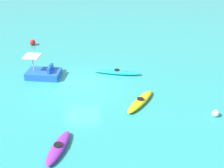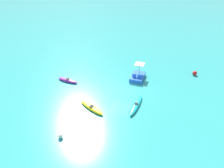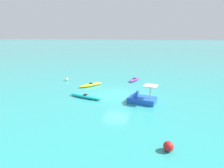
{
  "view_description": "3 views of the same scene",
  "coord_description": "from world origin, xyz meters",
  "px_view_note": "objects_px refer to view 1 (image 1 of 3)",
  "views": [
    {
      "loc": [
        17.35,
        1.57,
        9.35
      ],
      "look_at": [
        0.61,
        2.14,
        0.43
      ],
      "focal_mm": 45.33,
      "sensor_mm": 36.0,
      "label": 1
    },
    {
      "loc": [
        -2.61,
        19.86,
        13.33
      ],
      "look_at": [
        1.21,
        -0.31,
        0.49
      ],
      "focal_mm": 34.74,
      "sensor_mm": 36.0,
      "label": 2
    },
    {
      "loc": [
        -17.22,
        -4.67,
        5.81
      ],
      "look_at": [
        1.92,
        1.03,
        0.6
      ],
      "focal_mm": 29.45,
      "sensor_mm": 36.0,
      "label": 3
    }
  ],
  "objects_px": {
    "buoy_red": "(33,42)",
    "kayak_purple": "(58,148)",
    "kayak_yellow": "(140,101)",
    "pedal_boat_blue": "(43,73)",
    "buoy_white": "(215,113)",
    "kayak_cyan": "(117,72)"
  },
  "relations": [
    {
      "from": "buoy_red",
      "to": "kayak_purple",
      "type": "bearing_deg",
      "value": 16.44
    },
    {
      "from": "buoy_red",
      "to": "kayak_yellow",
      "type": "bearing_deg",
      "value": 39.6
    },
    {
      "from": "pedal_boat_blue",
      "to": "buoy_white",
      "type": "distance_m",
      "value": 12.12
    },
    {
      "from": "buoy_red",
      "to": "buoy_white",
      "type": "xyz_separation_m",
      "value": [
        12.31,
        13.08,
        -0.07
      ]
    },
    {
      "from": "buoy_red",
      "to": "buoy_white",
      "type": "bearing_deg",
      "value": 46.73
    },
    {
      "from": "buoy_red",
      "to": "buoy_white",
      "type": "distance_m",
      "value": 17.96
    },
    {
      "from": "kayak_cyan",
      "to": "buoy_red",
      "type": "xyz_separation_m",
      "value": [
        -6.54,
        -7.68,
        0.11
      ]
    },
    {
      "from": "kayak_yellow",
      "to": "pedal_boat_blue",
      "type": "height_order",
      "value": "pedal_boat_blue"
    },
    {
      "from": "buoy_red",
      "to": "kayak_cyan",
      "type": "bearing_deg",
      "value": 49.58
    },
    {
      "from": "kayak_cyan",
      "to": "buoy_red",
      "type": "relative_size",
      "value": 6.68
    },
    {
      "from": "kayak_cyan",
      "to": "kayak_purple",
      "type": "relative_size",
      "value": 1.35
    },
    {
      "from": "kayak_purple",
      "to": "buoy_white",
      "type": "relative_size",
      "value": 6.62
    },
    {
      "from": "pedal_boat_blue",
      "to": "kayak_purple",
      "type": "bearing_deg",
      "value": 14.94
    },
    {
      "from": "pedal_boat_blue",
      "to": "buoy_white",
      "type": "xyz_separation_m",
      "value": [
        5.44,
        10.83,
        -0.13
      ]
    },
    {
      "from": "kayak_purple",
      "to": "kayak_yellow",
      "type": "height_order",
      "value": "same"
    },
    {
      "from": "pedal_boat_blue",
      "to": "kayak_yellow",
      "type": "bearing_deg",
      "value": 59.6
    },
    {
      "from": "kayak_yellow",
      "to": "buoy_red",
      "type": "bearing_deg",
      "value": -140.4
    },
    {
      "from": "kayak_yellow",
      "to": "buoy_red",
      "type": "xyz_separation_m",
      "value": [
        -10.78,
        -8.92,
        0.11
      ]
    },
    {
      "from": "kayak_cyan",
      "to": "kayak_yellow",
      "type": "bearing_deg",
      "value": 16.24
    },
    {
      "from": "buoy_white",
      "to": "kayak_cyan",
      "type": "bearing_deg",
      "value": -136.9
    },
    {
      "from": "pedal_boat_blue",
      "to": "buoy_white",
      "type": "height_order",
      "value": "pedal_boat_blue"
    },
    {
      "from": "kayak_yellow",
      "to": "pedal_boat_blue",
      "type": "distance_m",
      "value": 7.72
    }
  ]
}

